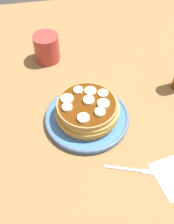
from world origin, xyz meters
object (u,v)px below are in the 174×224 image
object	(u,v)px
banana_slice_0	(89,100)
banana_slice_1	(103,104)
banana_slice_2	(83,118)
banana_slice_4	(100,112)
coffee_mug	(47,47)
plate	(87,118)
banana_slice_8	(78,90)
pancake_stack	(87,111)
fork	(133,170)
banana_slice_7	(67,99)
banana_slice_3	(67,107)
banana_slice_5	(90,91)
banana_slice_6	(103,93)

from	to	relation	value
banana_slice_0	banana_slice_1	world-z (taller)	same
banana_slice_2	banana_slice_4	size ratio (longest dim) A/B	1.13
banana_slice_1	coffee_mug	world-z (taller)	coffee_mug
plate	banana_slice_0	bearing A→B (deg)	-41.59
banana_slice_1	banana_slice_8	size ratio (longest dim) A/B	1.20
banana_slice_8	banana_slice_0	bearing A→B (deg)	-153.67
pancake_stack	coffee_mug	world-z (taller)	coffee_mug
fork	banana_slice_2	bearing A→B (deg)	38.40
banana_slice_7	banana_slice_2	bearing A→B (deg)	-157.03
banana_slice_3	banana_slice_5	size ratio (longest dim) A/B	0.84
banana_slice_4	banana_slice_8	distance (cm)	10.03
banana_slice_2	fork	distance (cm)	18.11
plate	banana_slice_8	bearing A→B (deg)	16.98
banana_slice_0	banana_slice_5	bearing A→B (deg)	-17.76
plate	banana_slice_5	size ratio (longest dim) A/B	7.22
banana_slice_2	coffee_mug	xyz separation A→B (cm)	(35.01, 6.57, -2.59)
banana_slice_1	banana_slice_3	world-z (taller)	same
plate	fork	xyz separation A→B (cm)	(-18.12, -8.40, -0.75)
banana_slice_0	banana_slice_7	world-z (taller)	banana_slice_0
banana_slice_1	banana_slice_4	distance (cm)	3.08
banana_slice_4	banana_slice_8	size ratio (longest dim) A/B	1.04
banana_slice_3	banana_slice_4	distance (cm)	8.86
coffee_mug	pancake_stack	bearing A→B (deg)	-164.08
banana_slice_6	coffee_mug	xyz separation A→B (cm)	(27.13, 13.53, -2.43)
banana_slice_2	banana_slice_7	size ratio (longest dim) A/B	0.91
plate	banana_slice_4	size ratio (longest dim) A/B	8.40
banana_slice_1	banana_slice_8	xyz separation A→B (cm)	(6.39, 5.78, -0.10)
plate	banana_slice_3	xyz separation A→B (cm)	(-0.73, 5.52, 6.49)
plate	banana_slice_2	bearing A→B (deg)	159.58
banana_slice_2	banana_slice_5	distance (cm)	10.04
banana_slice_0	banana_slice_3	bearing A→B (deg)	103.13
plate	banana_slice_8	xyz separation A→B (cm)	(5.08, 1.55, 6.44)
banana_slice_6	banana_slice_7	distance (cm)	10.15
pancake_stack	banana_slice_7	size ratio (longest dim) A/B	5.07
banana_slice_4	coffee_mug	xyz separation A→B (cm)	(33.89, 11.20, -2.62)
pancake_stack	banana_slice_5	xyz separation A→B (cm)	(4.39, -1.66, 3.02)
pancake_stack	banana_slice_1	size ratio (longest dim) A/B	5.39
banana_slice_8	coffee_mug	world-z (taller)	coffee_mug
banana_slice_8	pancake_stack	bearing A→B (deg)	-162.59
banana_slice_0	banana_slice_2	distance (cm)	6.34
banana_slice_5	fork	xyz separation A→B (cm)	(-22.35, -6.65, -7.10)
banana_slice_3	banana_slice_6	world-z (taller)	banana_slice_3
plate	coffee_mug	bearing A→B (deg)	15.84
banana_slice_2	banana_slice_4	world-z (taller)	same
banana_slice_1	plate	bearing A→B (deg)	72.76
banana_slice_1	banana_slice_5	xyz separation A→B (cm)	(5.55, 2.48, -0.19)
pancake_stack	banana_slice_6	world-z (taller)	banana_slice_6
banana_slice_1	banana_slice_3	xyz separation A→B (cm)	(0.58, 9.74, -0.05)
banana_slice_7	fork	world-z (taller)	banana_slice_7
fork	banana_slice_1	bearing A→B (deg)	13.93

